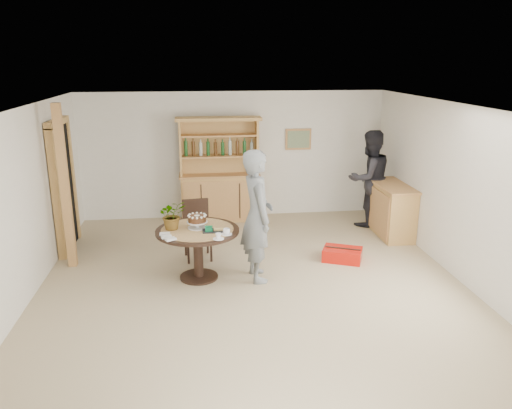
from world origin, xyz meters
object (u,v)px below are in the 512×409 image
Objects in this scene: dining_table at (198,239)px; adult_person at (369,179)px; hutch at (220,186)px; teen_boy at (257,216)px; dining_chair at (197,225)px; sideboard at (391,209)px; red_suitcase at (342,254)px.

dining_table is 3.87m from adult_person.
hutch is 1.07× the size of teen_boy.
dining_chair reaches higher than dining_table.
dining_chair reaches higher than sideboard.
hutch is 3.29m from sideboard.
hutch reaches higher than teen_boy.
sideboard is 0.69× the size of adult_person.
sideboard is 3.57m from dining_chair.
hutch is 3.03m from red_suitcase.
sideboard is 3.12m from teen_boy.
teen_boy is (-2.65, -1.59, 0.48)m from sideboard.
teen_boy reaches higher than dining_table.
adult_person is (3.26, 2.07, 0.31)m from dining_table.
adult_person is at bearing 13.35° from dining_chair.
hutch is at bearing 68.79° from dining_chair.
red_suitcase is (1.43, 0.49, -0.85)m from teen_boy.
dining_table is at bearing 13.28° from adult_person.
hutch reaches higher than dining_chair.
red_suitcase is (-1.21, -1.11, -0.37)m from sideboard.
sideboard is at bearing 23.11° from dining_table.
teen_boy is 2.69× the size of red_suitcase.
sideboard is (3.04, -1.24, -0.22)m from hutch.
red_suitcase is (2.28, 0.39, -0.50)m from dining_table.
adult_person is at bearing 112.52° from sideboard.
hutch is at bearing 157.79° from sideboard.
hutch reaches higher than sideboard.
adult_person reaches higher than red_suitcase.
hutch is 1.11× the size of adult_person.
sideboard is 0.77m from adult_person.
adult_person reaches higher than dining_table.
sideboard is 1.05× the size of dining_table.
teen_boy is at bearing -82.07° from hutch.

